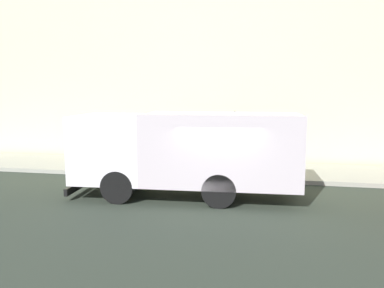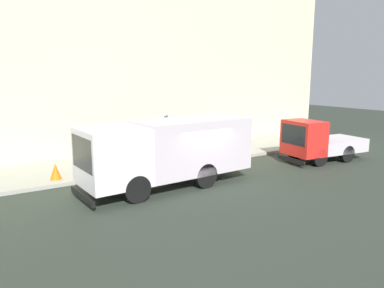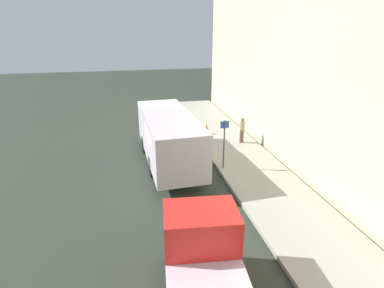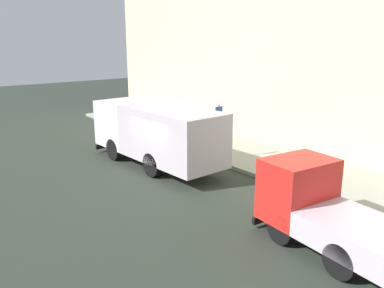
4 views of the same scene
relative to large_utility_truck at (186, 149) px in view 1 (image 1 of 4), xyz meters
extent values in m
plane|color=#2B332A|center=(-0.62, -1.26, -1.64)|extent=(80.00, 80.00, 0.00)
cube|color=#9E9E92|center=(4.16, -1.26, -1.55)|extent=(3.56, 30.00, 0.17)
cube|color=beige|center=(6.45, -1.26, 4.41)|extent=(0.50, 30.00, 12.10)
cube|color=white|center=(-0.12, 2.52, 0.01)|extent=(2.57, 2.50, 2.23)
cube|color=black|center=(-0.18, 3.69, 0.28)|extent=(2.07, 0.16, 1.25)
cube|color=silver|center=(0.06, -1.19, 0.05)|extent=(2.70, 5.17, 2.32)
cube|color=black|center=(-0.18, 3.77, -1.35)|extent=(2.36, 0.23, 0.24)
cylinder|color=black|center=(-1.18, 2.00, -1.11)|extent=(0.35, 1.08, 1.07)
cylinder|color=black|center=(0.98, 2.10, -1.11)|extent=(0.35, 1.08, 1.07)
cylinder|color=black|center=(-1.02, -1.25, -1.11)|extent=(0.35, 1.08, 1.07)
cylinder|color=black|center=(1.14, -1.14, -1.11)|extent=(0.35, 1.08, 1.07)
cylinder|color=brown|center=(4.92, 1.94, -1.05)|extent=(0.29, 0.29, 0.84)
cylinder|color=tan|center=(4.92, 1.94, -0.35)|extent=(0.39, 0.39, 0.55)
sphere|color=#946C47|center=(4.92, 1.94, 0.05)|extent=(0.24, 0.24, 0.24)
cone|color=orange|center=(3.14, 3.99, -1.11)|extent=(0.51, 0.51, 0.72)
cylinder|color=#4C5156|center=(2.65, -1.42, -0.16)|extent=(0.08, 0.08, 2.62)
cube|color=blue|center=(2.65, -1.40, 0.90)|extent=(0.44, 0.03, 0.36)
camera|label=1|loc=(-12.28, -2.54, 1.96)|focal=35.37mm
camera|label=2|loc=(-13.47, 7.40, 3.11)|focal=34.36mm
camera|label=3|loc=(-2.01, -15.35, 5.54)|focal=28.71mm
camera|label=4|loc=(-9.67, -15.14, 4.18)|focal=37.02mm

